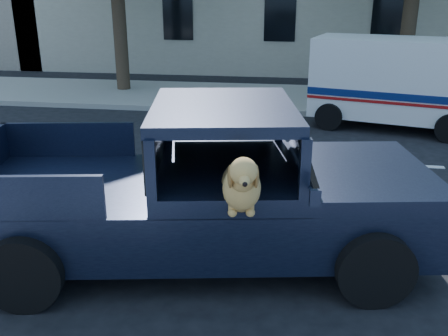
% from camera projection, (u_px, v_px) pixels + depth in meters
% --- Properties ---
extents(ground, '(120.00, 120.00, 0.00)m').
position_uv_depth(ground, '(166.00, 228.00, 7.42)').
color(ground, black).
rests_on(ground, ground).
extents(far_sidewalk, '(60.00, 4.00, 0.15)m').
position_uv_depth(far_sidewalk, '(240.00, 97.00, 15.95)').
color(far_sidewalk, gray).
rests_on(far_sidewalk, ground).
extents(lane_stripes, '(21.60, 0.14, 0.01)m').
position_uv_depth(lane_stripes, '(302.00, 161.00, 10.30)').
color(lane_stripes, silver).
rests_on(lane_stripes, ground).
extents(pickup_truck, '(6.02, 3.32, 2.05)m').
position_uv_depth(pickup_truck, '(195.00, 208.00, 6.42)').
color(pickup_truck, black).
rests_on(pickup_truck, ground).
extents(mail_truck, '(4.37, 2.89, 2.21)m').
position_uv_depth(mail_truck, '(391.00, 89.00, 12.52)').
color(mail_truck, silver).
rests_on(mail_truck, ground).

